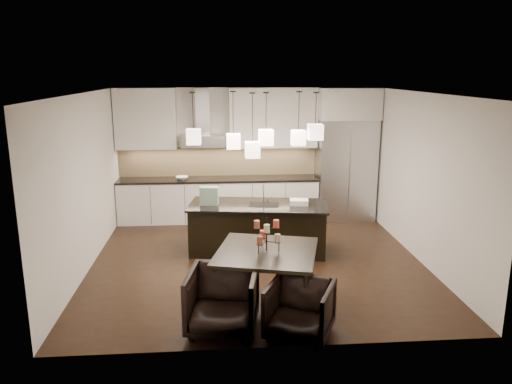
{
  "coord_description": "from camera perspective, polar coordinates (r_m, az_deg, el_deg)",
  "views": [
    {
      "loc": [
        -0.65,
        -7.94,
        3.14
      ],
      "look_at": [
        0.0,
        0.2,
        1.15
      ],
      "focal_mm": 35.0,
      "sensor_mm": 36.0,
      "label": 1
    }
  ],
  "objects": [
    {
      "name": "hood_chimney",
      "position": [
        10.57,
        -6.12,
        9.17
      ],
      "size": [
        0.3,
        0.28,
        0.96
      ],
      "primitive_type": "cube",
      "color": "#B7B7BA",
      "rests_on": "hood_canopy"
    },
    {
      "name": "floor",
      "position": [
        8.57,
        0.11,
        -7.88
      ],
      "size": [
        5.5,
        5.5,
        0.02
      ],
      "primitive_type": "cube",
      "color": "black",
      "rests_on": "ground"
    },
    {
      "name": "lower_cabinets",
      "position": [
        10.72,
        -4.28,
        -0.94
      ],
      "size": [
        4.21,
        0.62,
        0.88
      ],
      "primitive_type": "cube",
      "color": "silver",
      "rests_on": "floor"
    },
    {
      "name": "candelabra",
      "position": [
        6.68,
        1.22,
        -4.84
      ],
      "size": [
        0.46,
        0.46,
        0.46
      ],
      "primitive_type": null,
      "rotation": [
        0.0,
        0.0,
        -0.25
      ],
      "color": "black",
      "rests_on": "dining_table"
    },
    {
      "name": "ceiling",
      "position": [
        7.97,
        0.12,
        11.32
      ],
      "size": [
        5.5,
        5.5,
        0.02
      ],
      "primitive_type": "cube",
      "color": "white",
      "rests_on": "wall_back"
    },
    {
      "name": "candle_a",
      "position": [
        6.68,
        2.47,
        -5.26
      ],
      "size": [
        0.1,
        0.1,
        0.1
      ],
      "primitive_type": "cylinder",
      "rotation": [
        0.0,
        0.0,
        -0.25
      ],
      "color": "#D1BB8D",
      "rests_on": "candelabra"
    },
    {
      "name": "candle_d",
      "position": [
        6.72,
        2.32,
        -3.64
      ],
      "size": [
        0.1,
        0.1,
        0.1
      ],
      "primitive_type": "cylinder",
      "rotation": [
        0.0,
        0.0,
        -0.25
      ],
      "color": "#E04535",
      "rests_on": "candelabra"
    },
    {
      "name": "fruit_bowl",
      "position": [
        10.58,
        -8.45,
        1.6
      ],
      "size": [
        0.26,
        0.26,
        0.06
      ],
      "primitive_type": "imported",
      "rotation": [
        0.0,
        0.0,
        -0.02
      ],
      "color": "silver",
      "rests_on": "countertop"
    },
    {
      "name": "upper_cab_right",
      "position": [
        10.62,
        1.98,
        8.47
      ],
      "size": [
        1.85,
        0.35,
        1.25
      ],
      "primitive_type": "cube",
      "color": "silver",
      "rests_on": "wall_back"
    },
    {
      "name": "candle_c",
      "position": [
        6.59,
        0.43,
        -5.51
      ],
      "size": [
        0.1,
        0.1,
        0.1
      ],
      "primitive_type": "cylinder",
      "rotation": [
        0.0,
        0.0,
        -0.25
      ],
      "color": "#A04D34",
      "rests_on": "candelabra"
    },
    {
      "name": "wall_left",
      "position": [
        8.4,
        -19.01,
        0.98
      ],
      "size": [
        0.02,
        5.5,
        2.8
      ],
      "primitive_type": "cube",
      "color": "silver",
      "rests_on": "ground"
    },
    {
      "name": "candle_e",
      "position": [
        6.69,
        0.1,
        -3.72
      ],
      "size": [
        0.1,
        0.1,
        0.1
      ],
      "primitive_type": "cylinder",
      "rotation": [
        0.0,
        0.0,
        -0.25
      ],
      "color": "#A04D34",
      "rests_on": "candelabra"
    },
    {
      "name": "countertop",
      "position": [
        10.61,
        -4.33,
        1.47
      ],
      "size": [
        4.21,
        0.66,
        0.04
      ],
      "primitive_type": "cube",
      "color": "black",
      "rests_on": "lower_cabinets"
    },
    {
      "name": "island_top",
      "position": [
        8.76,
        0.24,
        -1.53
      ],
      "size": [
        2.53,
        1.34,
        0.04
      ],
      "primitive_type": "cube",
      "rotation": [
        0.0,
        0.0,
        -0.14
      ],
      "color": "black",
      "rests_on": "island_body"
    },
    {
      "name": "food_container",
      "position": [
        8.74,
        4.93,
        -1.16
      ],
      "size": [
        0.35,
        0.27,
        0.09
      ],
      "primitive_type": "cube",
      "rotation": [
        0.0,
        0.0,
        -0.14
      ],
      "color": "silver",
      "rests_on": "island_top"
    },
    {
      "name": "hood_canopy",
      "position": [
        10.52,
        -6.05,
        5.86
      ],
      "size": [
        0.9,
        0.52,
        0.24
      ],
      "primitive_type": "cube",
      "color": "#B7B7BA",
      "rests_on": "wall_back"
    },
    {
      "name": "wall_front",
      "position": [
        5.5,
        2.46,
        -4.75
      ],
      "size": [
        5.5,
        0.02,
        2.8
      ],
      "primitive_type": "cube",
      "color": "silver",
      "rests_on": "ground"
    },
    {
      "name": "pendant_f",
      "position": [
        8.3,
        -0.41,
        4.85
      ],
      "size": [
        0.24,
        0.24,
        0.26
      ],
      "primitive_type": "cube",
      "color": "beige",
      "rests_on": "ceiling"
    },
    {
      "name": "pendant_d",
      "position": [
        8.84,
        4.86,
        6.19
      ],
      "size": [
        0.24,
        0.24,
        0.26
      ],
      "primitive_type": "cube",
      "color": "beige",
      "rests_on": "ceiling"
    },
    {
      "name": "pendant_c",
      "position": [
        8.4,
        1.15,
        6.24
      ],
      "size": [
        0.24,
        0.24,
        0.26
      ],
      "primitive_type": "cube",
      "color": "beige",
      "rests_on": "ceiling"
    },
    {
      "name": "island_body",
      "position": [
        8.88,
        0.24,
        -4.21
      ],
      "size": [
        2.45,
        1.26,
        0.82
      ],
      "primitive_type": "cube",
      "rotation": [
        0.0,
        0.0,
        -0.14
      ],
      "color": "black",
      "rests_on": "floor"
    },
    {
      "name": "upper_cab_left",
      "position": [
        10.66,
        -12.51,
        8.18
      ],
      "size": [
        1.25,
        0.35,
        1.25
      ],
      "primitive_type": "cube",
      "color": "silver",
      "rests_on": "wall_back"
    },
    {
      "name": "armchair_right",
      "position": [
        6.17,
        5.02,
        -13.3
      ],
      "size": [
        0.99,
        1.0,
        0.69
      ],
      "primitive_type": "imported",
      "rotation": [
        0.0,
        0.0,
        -0.43
      ],
      "color": "black",
      "rests_on": "floor"
    },
    {
      "name": "refrigerator",
      "position": [
        10.88,
        10.18,
        2.53
      ],
      "size": [
        1.2,
        0.72,
        2.15
      ],
      "primitive_type": "cube",
      "color": "#B7B7BA",
      "rests_on": "floor"
    },
    {
      "name": "armchair_left",
      "position": [
        6.28,
        -3.84,
        -12.28
      ],
      "size": [
        0.97,
        0.99,
        0.78
      ],
      "primitive_type": "imported",
      "rotation": [
        0.0,
        0.0,
        -0.16
      ],
      "color": "black",
      "rests_on": "floor"
    },
    {
      "name": "backsplash",
      "position": [
        10.84,
        -4.37,
        3.53
      ],
      "size": [
        4.21,
        0.02,
        0.63
      ],
      "primitive_type": "cube",
      "color": "tan",
      "rests_on": "countertop"
    },
    {
      "name": "wall_back",
      "position": [
        10.86,
        -1.08,
        4.47
      ],
      "size": [
        5.5,
        0.02,
        2.8
      ],
      "primitive_type": "cube",
      "color": "silver",
      "rests_on": "ground"
    },
    {
      "name": "candle_b",
      "position": [
        6.83,
        0.77,
        -4.83
      ],
      "size": [
        0.1,
        0.1,
        0.1
      ],
      "primitive_type": "cylinder",
      "rotation": [
        0.0,
        0.0,
        -0.25
      ],
      "color": "#E04535",
      "rests_on": "candelabra"
    },
    {
      "name": "dining_table",
      "position": [
        6.91,
        1.2,
        -9.75
      ],
      "size": [
        1.59,
        1.59,
        0.79
      ],
      "primitive_type": null,
      "rotation": [
        0.0,
        0.0,
        -0.25
      ],
      "color": "black",
      "rests_on": "floor"
    },
    {
      "name": "pendant_b",
      "position": [
        8.87,
        -2.6,
        5.81
      ],
      "size": [
        0.24,
        0.24,
        0.26
      ],
      "primitive_type": "cube",
      "color": "beige",
      "rests_on": "ceiling"
    },
    {
      "name": "fridge_panel",
      "position": [
        10.7,
        10.5,
        9.91
      ],
      "size": [
        1.26,
        0.72,
        0.65
      ],
      "primitive_type": "cube",
      "color": "silver",
      "rests_on": "refrigerator"
    },
    {
      "name": "faucet",
      "position": [
        8.79,
        0.88,
        -0.14
      ],
      "size": [
        0.12,
        0.24,
        0.36
      ],
      "primitive_type": null,
      "rotation": [
        0.0,
        0.0,
        -0.14
      ],
      "color": "silver",
      "rests_on": "island_top"
    },
    {
      "name": "tote_bag",
      "position": [
        8.73,
        -5.36,
        -0.43
      ],
      "size": [
        0.34,
        0.21,
        0.32
      ],
      "primitive_type": "cube",
      "rotation": [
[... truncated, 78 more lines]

